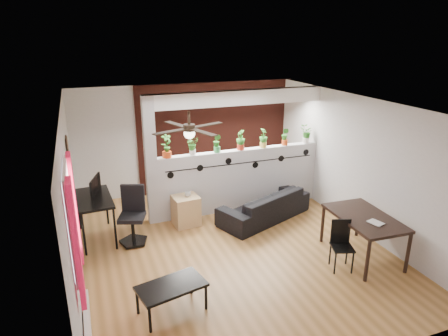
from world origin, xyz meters
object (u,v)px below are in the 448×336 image
(potted_plant_3, at_px, (241,139))
(computer_desk, at_px, (94,201))
(potted_plant_2, at_px, (217,142))
(coffee_table, at_px, (171,288))
(cube_shelf, at_px, (186,211))
(office_chair, at_px, (133,219))
(folding_chair, at_px, (341,240))
(potted_plant_1, at_px, (192,145))
(potted_plant_6, at_px, (306,134))
(sofa, at_px, (264,206))
(cup, at_px, (188,194))
(ceiling_fan, at_px, (189,130))
(potted_plant_5, at_px, (285,136))
(dining_table, at_px, (364,221))
(potted_plant_0, at_px, (167,145))
(potted_plant_4, at_px, (263,137))

(potted_plant_3, xyz_separation_m, computer_desk, (-3.05, -0.34, -0.82))
(potted_plant_2, bearing_deg, coffee_table, -120.34)
(cube_shelf, bearing_deg, potted_plant_2, 18.85)
(office_chair, xyz_separation_m, folding_chair, (3.08, -2.02, 0.02))
(computer_desk, bearing_deg, potted_plant_1, 9.66)
(folding_chair, bearing_deg, potted_plant_6, 71.34)
(cube_shelf, height_order, office_chair, office_chair)
(sofa, distance_m, cup, 1.62)
(coffee_table, bearing_deg, potted_plant_2, 59.66)
(computer_desk, relative_size, office_chair, 1.12)
(ceiling_fan, xyz_separation_m, potted_plant_1, (0.55, 1.80, -0.77))
(office_chair, bearing_deg, potted_plant_5, 11.54)
(ceiling_fan, height_order, sofa, ceiling_fan)
(potted_plant_3, distance_m, dining_table, 2.99)
(potted_plant_0, height_order, coffee_table, potted_plant_0)
(potted_plant_2, xyz_separation_m, sofa, (0.80, -0.65, -1.27))
(potted_plant_6, xyz_separation_m, folding_chair, (-0.92, -2.73, -1.07))
(cup, xyz_separation_m, coffee_table, (-0.94, -2.52, -0.27))
(cube_shelf, xyz_separation_m, folding_chair, (1.98, -2.37, 0.19))
(cube_shelf, bearing_deg, cup, -5.39)
(potted_plant_3, distance_m, potted_plant_5, 1.05)
(ceiling_fan, bearing_deg, potted_plant_6, 29.51)
(potted_plant_0, xyz_separation_m, potted_plant_1, (0.53, 0.00, -0.06))
(ceiling_fan, bearing_deg, potted_plant_3, 48.37)
(sofa, relative_size, folding_chair, 2.35)
(potted_plant_3, height_order, cube_shelf, potted_plant_3)
(potted_plant_2, bearing_deg, sofa, -38.93)
(cube_shelf, distance_m, cup, 0.36)
(folding_chair, bearing_deg, cube_shelf, 129.90)
(office_chair, xyz_separation_m, coffee_table, (0.21, -2.17, -0.09))
(potted_plant_6, distance_m, coffee_table, 4.90)
(potted_plant_6, height_order, office_chair, potted_plant_6)
(potted_plant_3, distance_m, cube_shelf, 1.87)
(sofa, distance_m, folding_chair, 2.13)
(coffee_table, bearing_deg, potted_plant_0, 77.62)
(potted_plant_3, bearing_deg, potted_plant_5, 0.00)
(potted_plant_1, distance_m, potted_plant_2, 0.53)
(ceiling_fan, bearing_deg, sofa, 31.50)
(potted_plant_1, height_order, cup, potted_plant_1)
(folding_chair, bearing_deg, office_chair, 146.65)
(office_chair, bearing_deg, computer_desk, 149.78)
(potted_plant_6, height_order, cup, potted_plant_6)
(sofa, bearing_deg, potted_plant_0, -41.05)
(potted_plant_4, height_order, cup, potted_plant_4)
(computer_desk, bearing_deg, ceiling_fan, -45.20)
(potted_plant_2, distance_m, folding_chair, 3.16)
(ceiling_fan, height_order, coffee_table, ceiling_fan)
(folding_chair, bearing_deg, dining_table, 14.66)
(potted_plant_1, bearing_deg, potted_plant_5, 0.00)
(ceiling_fan, bearing_deg, potted_plant_5, 34.15)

